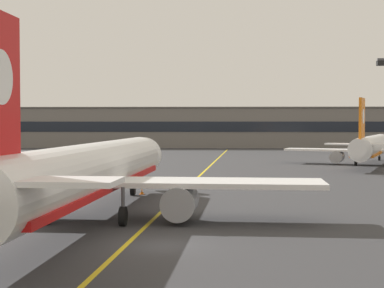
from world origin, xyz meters
name	(u,v)px	position (x,y,z in m)	size (l,w,h in m)	color
ground_plane	(164,246)	(0.00, 0.00, 0.00)	(400.00, 400.00, 0.00)	#353538
taxiway_centreline	(187,187)	(0.00, 30.00, 0.00)	(0.30, 180.00, 0.01)	yellow
airliner_foreground	(92,172)	(-5.70, 8.16, 3.37)	(32.23, 41.52, 11.65)	white
airliner_background	(372,147)	(28.23, 63.78, 2.97)	(27.87, 35.14, 10.26)	white
safety_cone_by_nose_gear	(142,192)	(-4.06, 23.61, 0.26)	(0.44, 0.44, 0.55)	orange
terminal_building	(176,127)	(-7.63, 134.07, 5.59)	(144.07, 12.40, 11.16)	slate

